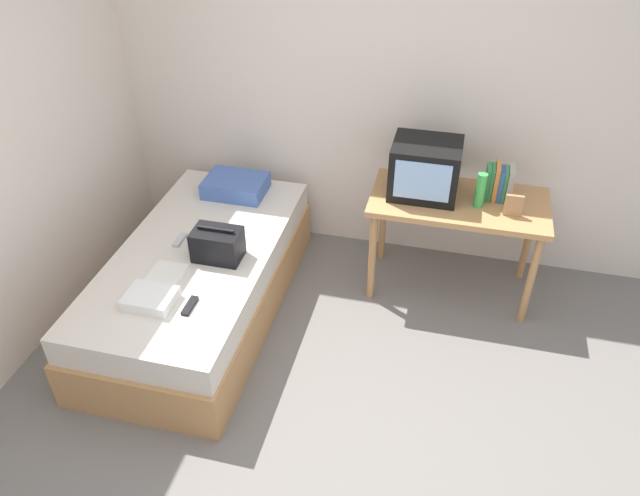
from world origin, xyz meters
name	(u,v)px	position (x,y,z in m)	size (l,w,h in m)	color
ground_plane	(319,442)	(0.00, 0.00, 0.00)	(8.00, 8.00, 0.00)	slate
wall_back	(389,83)	(0.00, 2.00, 1.30)	(5.20, 0.10, 2.60)	beige
bed	(201,281)	(-1.03, 0.87, 0.26)	(1.00, 2.00, 0.52)	#B27F4C
desk	(458,211)	(0.58, 1.52, 0.65)	(1.16, 0.60, 0.74)	#B27F4C
tv	(425,169)	(0.33, 1.55, 0.92)	(0.44, 0.39, 0.36)	black
water_bottle	(480,190)	(0.69, 1.47, 0.86)	(0.06, 0.06, 0.24)	green
book_row	(499,183)	(0.81, 1.60, 0.85)	(0.18, 0.16, 0.24)	#337F47
picture_frame	(514,206)	(0.91, 1.41, 0.81)	(0.11, 0.02, 0.15)	#9E754C
pillow	(236,186)	(-1.02, 1.59, 0.58)	(0.44, 0.33, 0.12)	#4766AD
handbag	(217,244)	(-0.86, 0.82, 0.62)	(0.30, 0.20, 0.23)	black
magazine	(164,277)	(-1.11, 0.55, 0.52)	(0.21, 0.29, 0.01)	white
remote_dark	(190,306)	(-0.84, 0.34, 0.53)	(0.04, 0.16, 0.02)	black
remote_silver	(180,240)	(-1.17, 0.92, 0.53)	(0.04, 0.14, 0.02)	#B7B7BC
folded_towel	(150,299)	(-1.07, 0.31, 0.56)	(0.28, 0.22, 0.07)	white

